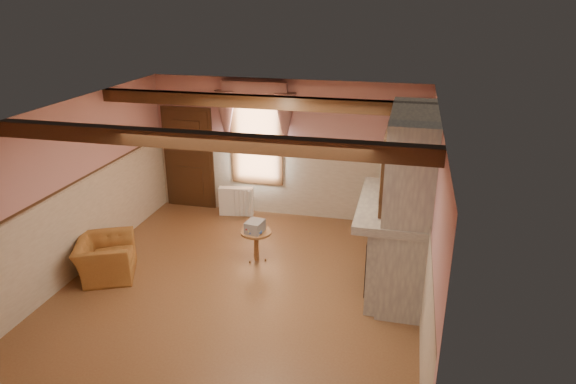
% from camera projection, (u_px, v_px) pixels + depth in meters
% --- Properties ---
extents(floor, '(5.50, 6.00, 0.01)m').
position_uv_depth(floor, '(241.00, 287.00, 8.08)').
color(floor, brown).
rests_on(floor, ground).
extents(ceiling, '(5.50, 6.00, 0.01)m').
position_uv_depth(ceiling, '(235.00, 111.00, 7.07)').
color(ceiling, silver).
rests_on(ceiling, wall_back).
extents(wall_back, '(5.50, 0.02, 2.80)m').
position_uv_depth(wall_back, '(286.00, 149.00, 10.30)').
color(wall_back, tan).
rests_on(wall_back, floor).
extents(wall_front, '(5.50, 0.02, 2.80)m').
position_uv_depth(wall_front, '(137.00, 323.00, 4.85)').
color(wall_front, tan).
rests_on(wall_front, floor).
extents(wall_left, '(0.02, 6.00, 2.80)m').
position_uv_depth(wall_left, '(74.00, 190.00, 8.17)').
color(wall_left, tan).
rests_on(wall_left, floor).
extents(wall_right, '(0.02, 6.00, 2.80)m').
position_uv_depth(wall_right, '(430.00, 223.00, 6.98)').
color(wall_right, tan).
rests_on(wall_right, floor).
extents(wainscot, '(5.50, 6.00, 1.50)m').
position_uv_depth(wainscot, '(240.00, 244.00, 7.81)').
color(wainscot, beige).
rests_on(wainscot, floor).
extents(chair_rail, '(5.50, 6.00, 0.08)m').
position_uv_depth(chair_rail, '(238.00, 199.00, 7.54)').
color(chair_rail, black).
rests_on(chair_rail, wainscot).
extents(firebox, '(0.20, 0.95, 0.90)m').
position_uv_depth(firebox, '(374.00, 258.00, 8.03)').
color(firebox, black).
rests_on(firebox, floor).
extents(armchair, '(1.17, 1.24, 0.63)m').
position_uv_depth(armchair, '(106.00, 258.00, 8.31)').
color(armchair, '#9E662D').
rests_on(armchair, floor).
extents(side_table, '(0.67, 0.67, 0.55)m').
position_uv_depth(side_table, '(256.00, 246.00, 8.81)').
color(side_table, brown).
rests_on(side_table, floor).
extents(book_stack, '(0.31, 0.36, 0.20)m').
position_uv_depth(book_stack, '(255.00, 227.00, 8.64)').
color(book_stack, '#B7AD8C').
rests_on(book_stack, side_table).
extents(radiator, '(0.72, 0.29, 0.60)m').
position_uv_depth(radiator, '(236.00, 201.00, 10.64)').
color(radiator, white).
rests_on(radiator, floor).
extents(bowl, '(0.37, 0.37, 0.09)m').
position_uv_depth(bowl, '(395.00, 201.00, 7.55)').
color(bowl, brown).
rests_on(bowl, mantel).
extents(mantel_clock, '(0.14, 0.24, 0.20)m').
position_uv_depth(mantel_clock, '(397.00, 178.00, 8.32)').
color(mantel_clock, black).
rests_on(mantel_clock, mantel).
extents(oil_lamp, '(0.11, 0.11, 0.28)m').
position_uv_depth(oil_lamp, '(396.00, 186.00, 7.88)').
color(oil_lamp, gold).
rests_on(oil_lamp, mantel).
extents(candle_red, '(0.06, 0.06, 0.16)m').
position_uv_depth(candle_red, '(393.00, 214.00, 6.99)').
color(candle_red, '#9F1314').
rests_on(candle_red, mantel).
extents(jar_yellow, '(0.06, 0.06, 0.12)m').
position_uv_depth(jar_yellow, '(394.00, 206.00, 7.31)').
color(jar_yellow, gold).
rests_on(jar_yellow, mantel).
extents(fireplace, '(0.85, 2.00, 2.80)m').
position_uv_depth(fireplace, '(407.00, 204.00, 7.59)').
color(fireplace, gray).
rests_on(fireplace, floor).
extents(mantel, '(1.05, 2.05, 0.12)m').
position_uv_depth(mantel, '(394.00, 206.00, 7.65)').
color(mantel, gray).
rests_on(mantel, fireplace).
extents(overmantel_mirror, '(0.06, 1.44, 1.04)m').
position_uv_depth(overmantel_mirror, '(385.00, 166.00, 7.47)').
color(overmantel_mirror, silver).
rests_on(overmantel_mirror, fireplace).
extents(door, '(1.10, 0.10, 2.10)m').
position_uv_depth(door, '(189.00, 160.00, 10.82)').
color(door, black).
rests_on(door, floor).
extents(window, '(1.06, 0.08, 2.02)m').
position_uv_depth(window, '(257.00, 136.00, 10.31)').
color(window, white).
rests_on(window, wall_back).
extents(window_drapes, '(1.30, 0.14, 1.40)m').
position_uv_depth(window_drapes, '(255.00, 107.00, 10.01)').
color(window_drapes, gray).
rests_on(window_drapes, wall_back).
extents(ceiling_beam_front, '(5.50, 0.18, 0.20)m').
position_uv_depth(ceiling_beam_front, '(202.00, 141.00, 6.02)').
color(ceiling_beam_front, black).
rests_on(ceiling_beam_front, ceiling).
extents(ceiling_beam_back, '(5.50, 0.18, 0.20)m').
position_uv_depth(ceiling_beam_back, '(260.00, 102.00, 8.20)').
color(ceiling_beam_back, black).
rests_on(ceiling_beam_back, ceiling).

